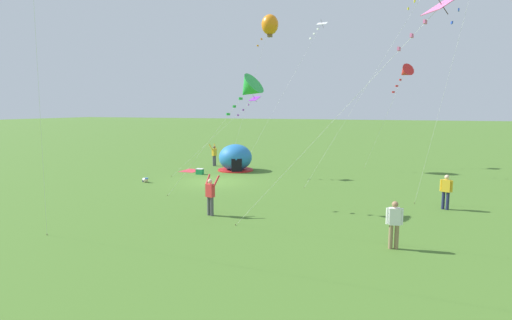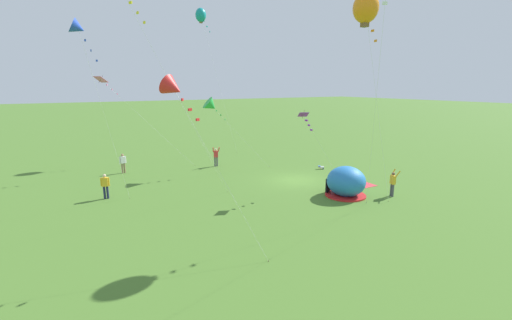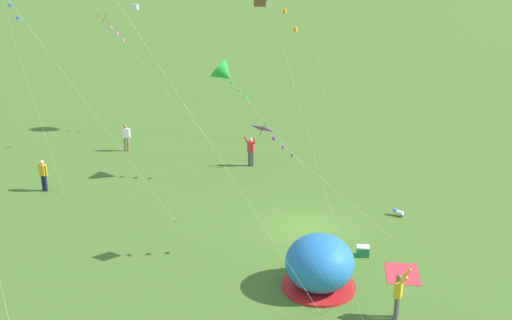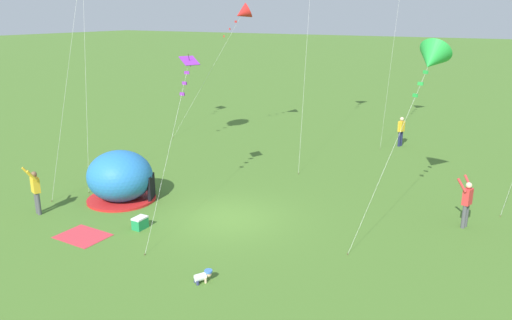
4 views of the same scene
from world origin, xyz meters
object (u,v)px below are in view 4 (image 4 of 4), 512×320
popup_tent (120,177)px  toddler_crawling (203,276)px  cooler_box (140,223)px  kite_purple (187,70)px  person_with_toddler (36,190)px  kite_green (432,59)px  kite_red (243,13)px  person_near_tent (467,201)px  person_center_field (401,130)px

popup_tent → toddler_crawling: size_ratio=5.20×
cooler_box → kite_purple: bearing=98.4°
toddler_crawling → kite_purple: size_ratio=0.09×
person_with_toddler → kite_green: size_ratio=0.29×
kite_green → kite_red: (-12.43, 6.99, 1.59)m
toddler_crawling → person_near_tent: size_ratio=0.29×
person_with_toddler → person_near_tent: bearing=25.6°
kite_purple → kite_red: bearing=109.7°
person_with_toddler → person_near_tent: size_ratio=1.00×
cooler_box → kite_green: bearing=41.1°
popup_tent → person_with_toddler: size_ratio=1.49×
cooler_box → toddler_crawling: cooler_box is taller
popup_tent → person_near_tent: size_ratio=1.49×
kite_red → person_center_field: bearing=13.2°
person_with_toddler → kite_purple: (3.80, 4.77, 4.28)m
kite_red → kite_purple: bearing=-70.3°
person_center_field → kite_purple: size_ratio=0.28×
kite_green → person_near_tent: bearing=-30.7°
kite_purple → kite_green: bearing=20.6°
toddler_crawling → person_center_field: bearing=87.0°
person_near_tent → popup_tent: bearing=-161.7°
person_near_tent → kite_red: kite_red is taller
person_near_tent → kite_red: (-14.34, 8.13, 6.44)m
popup_tent → cooler_box: popup_tent is taller
cooler_box → person_with_toddler: size_ratio=0.28×
person_near_tent → kite_red: 17.70m
kite_green → person_with_toddler: bearing=-147.3°
cooler_box → kite_red: kite_red is taller
cooler_box → kite_purple: size_ratio=0.09×
cooler_box → popup_tent: bearing=146.1°
person_with_toddler → kite_red: (0.11, 15.05, 6.44)m
person_near_tent → kite_purple: 11.68m
person_center_field → person_with_toddler: size_ratio=0.91×
cooler_box → kite_green: size_ratio=0.08×
toddler_crawling → person_with_toddler: bearing=173.7°
popup_tent → kite_purple: 5.19m
cooler_box → kite_red: (-4.25, 14.12, 7.22)m
toddler_crawling → person_near_tent: person_near_tent is taller
kite_green → toddler_crawling: bearing=-114.1°
person_with_toddler → kite_green: kite_green is taller
cooler_box → kite_red: 16.41m
person_center_field → person_with_toddler: person_with_toddler is taller
toddler_crawling → kite_red: size_ratio=0.07×
person_center_field → kite_red: (-9.35, -2.18, 6.47)m
person_with_toddler → person_near_tent: same height
kite_red → person_with_toddler: bearing=-90.4°
popup_tent → kite_purple: size_ratio=0.46×
popup_tent → person_near_tent: bearing=18.3°
person_with_toddler → kite_red: size_ratio=0.24×
toddler_crawling → person_near_tent: 9.89m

